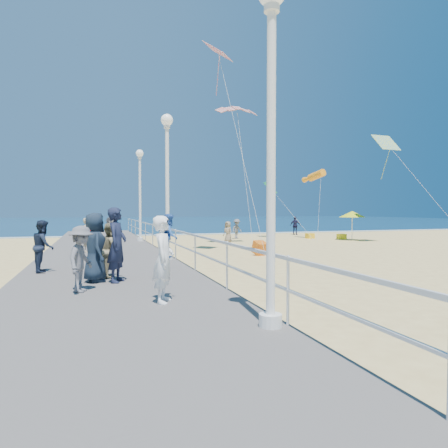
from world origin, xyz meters
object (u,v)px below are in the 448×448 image
object	(u,v)px
toddler_held	(170,236)
spectator_5	(112,236)
beach_chair_left	(310,236)
beach_walker_b	(295,226)
beach_chair_right	(342,237)
spectator_6	(87,235)
spectator_3	(93,245)
woman_holding_toddler	(163,259)
spectator_0	(117,245)
beach_umbrella	(352,214)
spectator_7	(43,246)
spectator_2	(81,259)
lamp_post_near	(271,115)
lamp_post_mid	(167,171)
spectator_4	(95,247)
beach_walker_a	(237,229)
box_kite	(260,249)
lamp_post_far	(140,185)
spectator_1	(111,250)
beach_walker_c	(228,232)

from	to	relation	value
toddler_held	spectator_5	xyz separation A→B (m)	(-0.75, 8.63, -0.51)
toddler_held	beach_chair_left	distance (m)	24.36
beach_walker_b	beach_chair_right	world-z (taller)	beach_walker_b
spectator_6	beach_chair_right	size ratio (longest dim) A/B	2.69
beach_chair_left	toddler_held	bearing A→B (deg)	-126.82
beach_chair_left	spectator_3	bearing A→B (deg)	-136.84
woman_holding_toddler	spectator_0	distance (m)	2.68
spectator_6	beach_umbrella	distance (m)	19.51
woman_holding_toddler	spectator_7	world-z (taller)	woman_holding_toddler
spectator_5	beach_chair_left	xyz separation A→B (m)	(15.33, 10.83, -0.98)
toddler_held	spectator_2	world-z (taller)	toddler_held
lamp_post_near	lamp_post_mid	distance (m)	9.00
spectator_4	spectator_3	bearing A→B (deg)	-9.36
spectator_7	spectator_6	bearing A→B (deg)	-15.76
beach_walker_a	lamp_post_near	bearing A→B (deg)	-136.75
spectator_0	beach_chair_right	distance (m)	23.37
spectator_3	beach_walker_a	world-z (taller)	spectator_3
spectator_2	beach_walker_b	xyz separation A→B (m)	(17.37, 22.43, -0.31)
woman_holding_toddler	box_kite	bearing A→B (deg)	-12.91
spectator_0	box_kite	distance (m)	10.43
spectator_2	spectator_6	bearing A→B (deg)	19.96
beach_chair_left	beach_walker_b	bearing A→B (deg)	76.02
lamp_post_far	spectator_3	world-z (taller)	lamp_post_far
spectator_0	beach_walker_b	bearing A→B (deg)	-15.27
beach_walker_b	beach_umbrella	distance (m)	7.08
spectator_1	beach_chair_right	world-z (taller)	spectator_1
woman_holding_toddler	beach_chair_right	world-z (taller)	woman_holding_toddler
lamp_post_mid	beach_walker_a	world-z (taller)	lamp_post_mid
lamp_post_mid	beach_walker_a	bearing A→B (deg)	60.97
toddler_held	beach_walker_a	world-z (taller)	toddler_held
spectator_2	beach_walker_c	distance (m)	18.30
spectator_5	box_kite	bearing A→B (deg)	-55.02
woman_holding_toddler	beach_chair_left	xyz separation A→B (m)	(14.72, 19.61, -1.05)
beach_umbrella	spectator_2	bearing A→B (deg)	-139.73
spectator_2	spectator_7	bearing A→B (deg)	38.66
box_kite	lamp_post_far	bearing A→B (deg)	117.66
spectator_3	beach_walker_b	world-z (taller)	spectator_3
spectator_2	beach_walker_b	world-z (taller)	spectator_2
spectator_0	beach_umbrella	world-z (taller)	spectator_0
spectator_4	beach_umbrella	size ratio (longest dim) A/B	0.82
woman_holding_toddler	spectator_7	xyz separation A→B (m)	(-2.70, 4.96, -0.09)
spectator_1	spectator_2	xyz separation A→B (m)	(-0.70, -1.81, -0.00)
beach_walker_c	woman_holding_toddler	bearing A→B (deg)	-51.70
spectator_5	beach_walker_c	world-z (taller)	spectator_5
lamp_post_mid	spectator_2	size ratio (longest dim) A/B	3.62
woman_holding_toddler	spectator_4	distance (m)	3.06
spectator_7	spectator_0	bearing A→B (deg)	-144.08
spectator_4	beach_walker_b	bearing A→B (deg)	-49.24
lamp_post_far	box_kite	world-z (taller)	lamp_post_far
beach_umbrella	spectator_3	bearing A→B (deg)	-145.32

